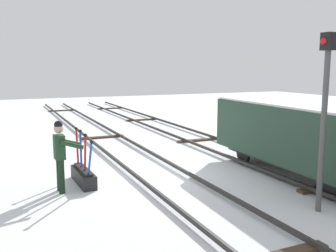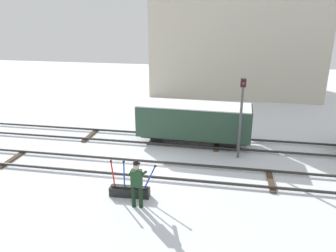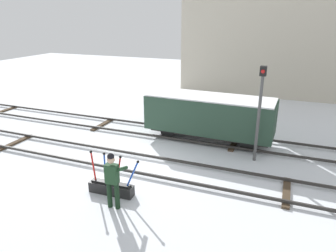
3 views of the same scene
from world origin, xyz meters
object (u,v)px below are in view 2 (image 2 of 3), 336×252
Objects in this scene: rail_worker at (137,181)px; signal_post at (241,111)px; switch_lever_frame at (130,190)px; freight_car_mid_siding at (194,121)px.

rail_worker is 0.48× the size of signal_post.
freight_car_mid_siding is (1.80, 5.72, 0.99)m from switch_lever_frame.
signal_post is at bearing 44.23° from switch_lever_frame.
rail_worker is 0.31× the size of freight_car_mid_siding.
switch_lever_frame is 1.00× the size of rail_worker.
switch_lever_frame is 6.07m from freight_car_mid_siding.
signal_post is (4.08, 4.27, 2.08)m from switch_lever_frame.
switch_lever_frame is 0.47× the size of signal_post.
switch_lever_frame is at bearing -105.56° from freight_car_mid_siding.
freight_car_mid_siding is at bearing 76.08° from rail_worker.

